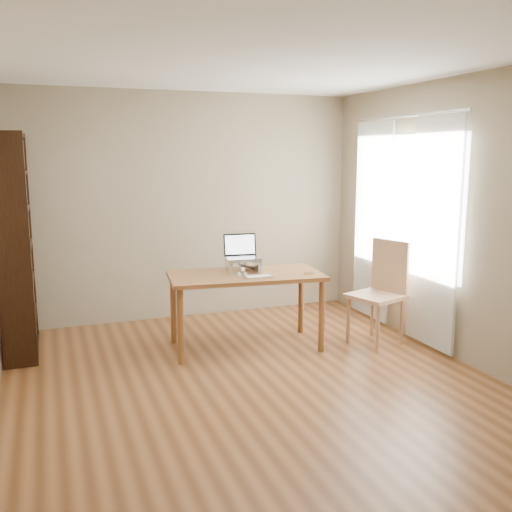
{
  "coord_description": "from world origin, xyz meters",
  "views": [
    {
      "loc": [
        -1.55,
        -4.2,
        1.91
      ],
      "look_at": [
        0.35,
        0.92,
        0.92
      ],
      "focal_mm": 40.0,
      "sensor_mm": 36.0,
      "label": 1
    }
  ],
  "objects_px": {
    "desk": "(246,283)",
    "keyboard": "(259,277)",
    "bookshelf": "(15,246)",
    "laptop": "(241,252)",
    "chair": "(383,288)",
    "cat": "(239,265)"
  },
  "relations": [
    {
      "from": "desk",
      "to": "keyboard",
      "type": "height_order",
      "value": "keyboard"
    },
    {
      "from": "bookshelf",
      "to": "laptop",
      "type": "bearing_deg",
      "value": -12.71
    },
    {
      "from": "desk",
      "to": "chair",
      "type": "xyz_separation_m",
      "value": [
        1.34,
        -0.36,
        -0.09
      ]
    },
    {
      "from": "bookshelf",
      "to": "chair",
      "type": "relative_size",
      "value": 2.0
    },
    {
      "from": "chair",
      "to": "cat",
      "type": "bearing_deg",
      "value": 142.04
    },
    {
      "from": "desk",
      "to": "chair",
      "type": "bearing_deg",
      "value": -9.08
    },
    {
      "from": "keyboard",
      "to": "desk",
      "type": "bearing_deg",
      "value": 104.34
    },
    {
      "from": "bookshelf",
      "to": "desk",
      "type": "relative_size",
      "value": 1.35
    },
    {
      "from": "desk",
      "to": "cat",
      "type": "relative_size",
      "value": 3.26
    },
    {
      "from": "bookshelf",
      "to": "laptop",
      "type": "height_order",
      "value": "bookshelf"
    },
    {
      "from": "bookshelf",
      "to": "keyboard",
      "type": "bearing_deg",
      "value": -21.16
    },
    {
      "from": "laptop",
      "to": "chair",
      "type": "xyz_separation_m",
      "value": [
        1.34,
        -0.5,
        -0.37
      ]
    },
    {
      "from": "laptop",
      "to": "cat",
      "type": "relative_size",
      "value": 0.74
    },
    {
      "from": "keyboard",
      "to": "cat",
      "type": "xyz_separation_m",
      "value": [
        -0.08,
        0.33,
        0.05
      ]
    },
    {
      "from": "desk",
      "to": "cat",
      "type": "height_order",
      "value": "cat"
    },
    {
      "from": "laptop",
      "to": "keyboard",
      "type": "height_order",
      "value": "laptop"
    },
    {
      "from": "keyboard",
      "to": "chair",
      "type": "relative_size",
      "value": 0.25
    },
    {
      "from": "cat",
      "to": "chair",
      "type": "xyz_separation_m",
      "value": [
        1.36,
        -0.47,
        -0.24
      ]
    },
    {
      "from": "desk",
      "to": "laptop",
      "type": "distance_m",
      "value": 0.31
    },
    {
      "from": "bookshelf",
      "to": "keyboard",
      "type": "distance_m",
      "value": 2.31
    },
    {
      "from": "bookshelf",
      "to": "chair",
      "type": "xyz_separation_m",
      "value": [
        3.42,
        -0.97,
        -0.48
      ]
    },
    {
      "from": "desk",
      "to": "bookshelf",
      "type": "bearing_deg",
      "value": 169.81
    }
  ]
}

